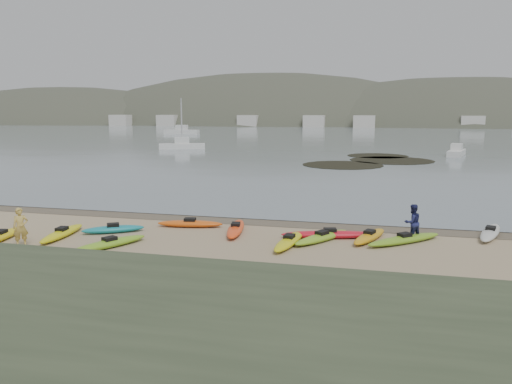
# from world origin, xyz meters

# --- Properties ---
(ground) EXTENTS (600.00, 600.00, 0.00)m
(ground) POSITION_xyz_m (0.00, 0.00, 0.00)
(ground) COLOR tan
(ground) RESTS_ON ground
(wet_sand) EXTENTS (60.00, 60.00, 0.00)m
(wet_sand) POSITION_xyz_m (0.00, -0.30, 0.00)
(wet_sand) COLOR brown
(wet_sand) RESTS_ON ground
(water) EXTENTS (1200.00, 1200.00, 0.00)m
(water) POSITION_xyz_m (0.00, 300.00, 0.01)
(water) COLOR slate
(water) RESTS_ON ground
(bluff) EXTENTS (60.00, 8.00, 2.00)m
(bluff) POSITION_xyz_m (0.00, -17.50, 1.00)
(bluff) COLOR #475138
(bluff) RESTS_ON ground
(kayaks) EXTENTS (23.18, 9.87, 0.34)m
(kayaks) POSITION_xyz_m (0.65, -3.88, 0.17)
(kayaks) COLOR silver
(kayaks) RESTS_ON ground
(person_west) EXTENTS (0.73, 0.72, 1.69)m
(person_west) POSITION_xyz_m (-8.50, -7.59, 0.85)
(person_west) COLOR tan
(person_west) RESTS_ON ground
(person_east) EXTENTS (1.01, 0.96, 1.65)m
(person_east) POSITION_xyz_m (7.84, -2.49, 0.83)
(person_east) COLOR navy
(person_east) RESTS_ON ground
(kelp_mats) EXTENTS (14.18, 19.84, 0.04)m
(kelp_mats) POSITION_xyz_m (5.61, 33.51, 0.03)
(kelp_mats) COLOR black
(kelp_mats) RESTS_ON water
(moored_boats) EXTENTS (91.91, 73.55, 1.23)m
(moored_boats) POSITION_xyz_m (9.35, 80.66, 0.56)
(moored_boats) COLOR silver
(moored_boats) RESTS_ON ground
(far_hills) EXTENTS (550.00, 135.00, 80.00)m
(far_hills) POSITION_xyz_m (39.38, 193.97, -15.93)
(far_hills) COLOR #384235
(far_hills) RESTS_ON ground
(far_town) EXTENTS (199.00, 5.00, 4.00)m
(far_town) POSITION_xyz_m (6.00, 145.00, 2.00)
(far_town) COLOR beige
(far_town) RESTS_ON ground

